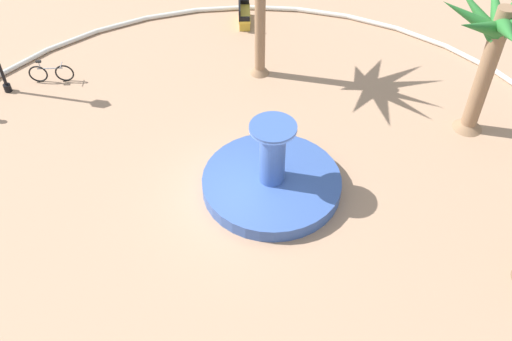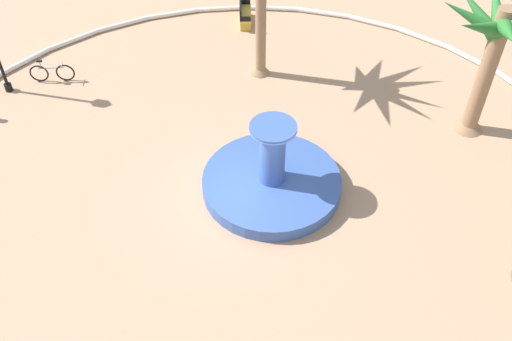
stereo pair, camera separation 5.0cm
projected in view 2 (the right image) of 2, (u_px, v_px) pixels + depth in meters
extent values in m
plane|color=tan|center=(249.00, 195.00, 17.86)|extent=(80.00, 80.00, 0.00)
torus|color=silver|center=(249.00, 193.00, 17.79)|extent=(23.61, 23.61, 0.20)
cylinder|color=#38569E|center=(272.00, 183.00, 17.92)|extent=(4.35, 4.35, 0.45)
cylinder|color=#236093|center=(272.00, 184.00, 17.94)|extent=(3.83, 3.83, 0.34)
cylinder|color=#38569E|center=(272.00, 155.00, 17.06)|extent=(0.78, 0.78, 1.99)
cylinder|color=#3D5FAD|center=(273.00, 128.00, 16.32)|extent=(1.39, 1.39, 0.12)
cylinder|color=#8E6B4C|center=(486.00, 74.00, 18.55)|extent=(0.54, 0.54, 4.65)
cone|color=#8E6B4C|center=(469.00, 123.00, 20.00)|extent=(1.03, 1.03, 0.50)
cone|color=#28702D|center=(481.00, 28.00, 16.83)|extent=(2.15, 0.70, 1.25)
cone|color=#28702D|center=(509.00, 33.00, 16.41)|extent=(1.93, 1.86, 1.06)
cone|color=#28702D|center=(512.00, 11.00, 17.80)|extent=(2.13, 1.26, 1.49)
cone|color=#28702D|center=(496.00, 5.00, 17.88)|extent=(1.73, 2.01, 1.32)
cone|color=#28702D|center=(478.00, 13.00, 17.79)|extent=(0.68, 2.08, 1.53)
cone|color=#28702D|center=(472.00, 18.00, 17.37)|extent=(1.84, 1.92, 1.37)
cylinder|color=#8E6B4C|center=(261.00, 15.00, 20.82)|extent=(0.40, 0.40, 5.08)
cone|color=#8E6B4C|center=(260.00, 68.00, 22.42)|extent=(0.76, 0.76, 0.50)
cube|color=gold|center=(245.00, 14.00, 25.04)|extent=(1.29, 1.61, 0.12)
cube|color=black|center=(240.00, 7.00, 24.83)|extent=(0.94, 1.38, 0.50)
cube|color=gold|center=(245.00, 19.00, 25.22)|extent=(1.19, 1.48, 0.39)
cube|color=black|center=(245.00, 2.00, 25.48)|extent=(0.42, 0.31, 0.24)
cube|color=black|center=(246.00, 19.00, 24.41)|extent=(0.42, 0.31, 0.24)
cylinder|color=black|center=(8.00, 87.00, 21.67)|extent=(0.28, 0.28, 0.30)
torus|color=black|center=(65.00, 73.00, 21.98)|extent=(0.64, 0.43, 0.72)
torus|color=black|center=(39.00, 73.00, 21.95)|extent=(0.64, 0.43, 0.72)
cylinder|color=#99999E|center=(51.00, 68.00, 21.80)|extent=(0.84, 0.54, 0.05)
cylinder|color=#99999E|center=(40.00, 65.00, 21.69)|extent=(0.04, 0.04, 0.30)
cube|color=black|center=(39.00, 61.00, 21.57)|extent=(0.22, 0.19, 0.06)
cylinder|color=#99999E|center=(62.00, 65.00, 21.73)|extent=(0.26, 0.39, 0.03)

